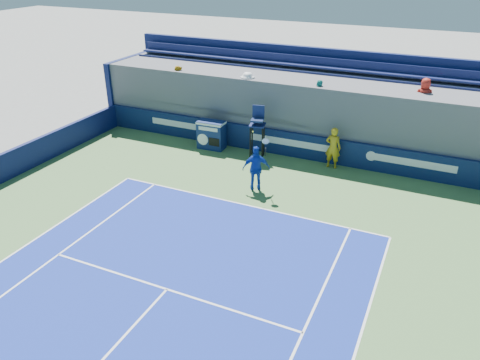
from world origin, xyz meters
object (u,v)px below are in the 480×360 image
at_px(match_clock, 211,134).
at_px(umpire_chair, 258,127).
at_px(tennis_player, 256,168).
at_px(ball_person, 333,148).

height_order(match_clock, umpire_chair, umpire_chair).
bearing_deg(match_clock, tennis_player, -40.41).
bearing_deg(umpire_chair, match_clock, 177.74).
relative_size(match_clock, umpire_chair, 0.56).
xyz_separation_m(umpire_chair, tennis_player, (1.22, -3.05, -0.57)).
bearing_deg(umpire_chair, tennis_player, -68.09).
distance_m(ball_person, umpire_chair, 3.55).
xyz_separation_m(ball_person, match_clock, (-5.95, -0.26, -0.21)).
relative_size(ball_person, umpire_chair, 0.76).
bearing_deg(ball_person, tennis_player, 58.61).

